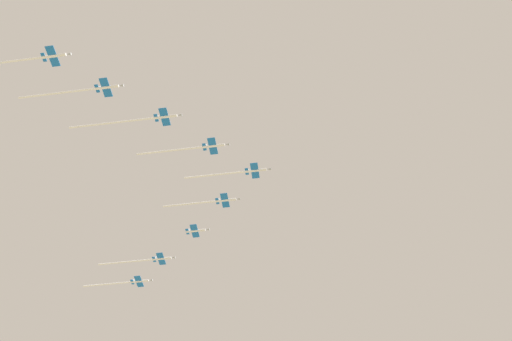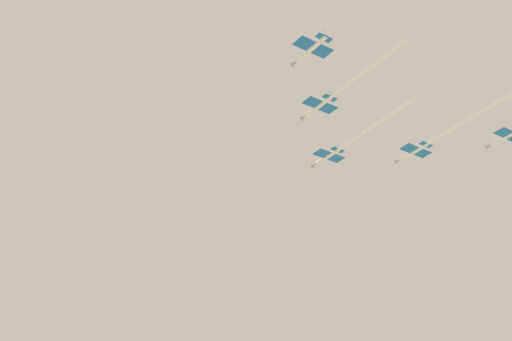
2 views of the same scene
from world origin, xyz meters
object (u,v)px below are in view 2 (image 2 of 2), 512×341
Objects in this scene: jet_port_outer at (311,49)px; jet_port_inner at (338,91)px; jet_lead at (348,143)px; jet_starboard_inner at (440,137)px.

jet_port_inner is at bearing 31.79° from jet_port_outer.
jet_port_outer is at bearing -148.21° from jet_port_inner.
jet_lead reaches higher than jet_starboard_inner.
jet_lead is 22.54m from jet_starboard_inner.
jet_lead is at bearing 133.56° from jet_starboard_inner.
jet_starboard_inner is 3.32× the size of jet_port_outer.
jet_lead is 0.97× the size of jet_starboard_inner.
jet_lead reaches higher than jet_port_outer.
jet_port_inner is at bearing -136.20° from jet_lead.
jet_lead is at bearing 43.80° from jet_port_inner.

